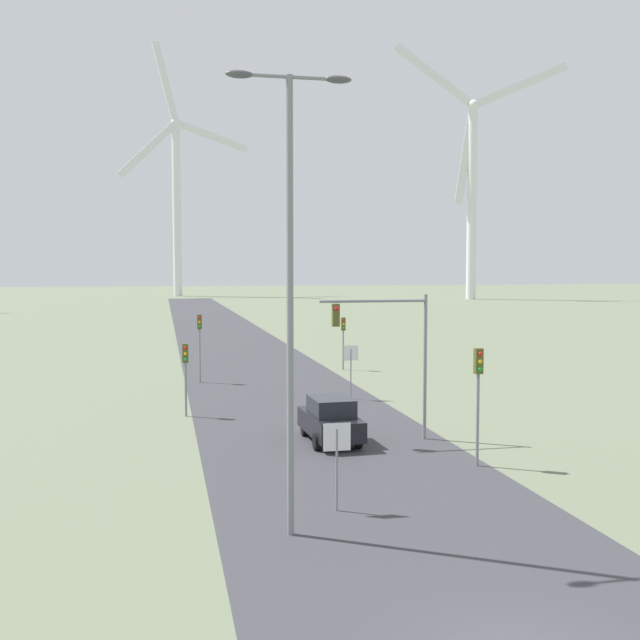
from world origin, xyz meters
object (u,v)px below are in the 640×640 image
object	(u,v)px
streetlamp	(290,257)
stop_sign_near	(337,450)
wind_turbine_center	(472,178)
traffic_light_post_near_left	(185,363)
traffic_light_post_mid_right	(343,331)
traffic_light_mast_overhead	(389,337)
car_approaching	(331,420)
traffic_light_post_mid_left	(200,333)
traffic_light_post_near_right	(478,380)
stop_sign_far	(351,362)
wind_turbine_left	(177,189)

from	to	relation	value
streetlamp	stop_sign_near	world-z (taller)	streetlamp
wind_turbine_center	traffic_light_post_near_left	bearing A→B (deg)	-118.54
stop_sign_near	traffic_light_post_near_left	bearing A→B (deg)	104.35
traffic_light_post_mid_right	traffic_light_mast_overhead	world-z (taller)	traffic_light_mast_overhead
wind_turbine_center	car_approaching	bearing A→B (deg)	-115.43
traffic_light_post_mid_left	traffic_light_post_near_right	bearing A→B (deg)	-68.36
stop_sign_far	traffic_light_post_mid_right	distance (m)	11.72
stop_sign_far	wind_turbine_center	size ratio (longest dim) A/B	0.05
traffic_light_mast_overhead	traffic_light_post_mid_right	bearing A→B (deg)	81.23
traffic_light_post_mid_left	wind_turbine_center	size ratio (longest dim) A/B	0.07
stop_sign_far	wind_turbine_center	bearing A→B (deg)	64.10
wind_turbine_left	wind_turbine_center	distance (m)	74.44
traffic_light_post_near_right	traffic_light_mast_overhead	bearing A→B (deg)	113.72
wind_turbine_left	streetlamp	bearing A→B (deg)	-90.22
stop_sign_near	car_approaching	size ratio (longest dim) A/B	0.61
wind_turbine_center	stop_sign_near	bearing A→B (deg)	-114.67
traffic_light_post_mid_left	traffic_light_post_near_left	bearing A→B (deg)	-96.32
traffic_light_post_mid_right	wind_turbine_left	distance (m)	149.02
traffic_light_post_near_left	wind_turbine_left	xyz separation A→B (m)	(2.89, 161.10, 25.02)
traffic_light_post_mid_left	traffic_light_mast_overhead	xyz separation A→B (m)	(6.72, -17.40, 1.17)
wind_turbine_left	wind_turbine_center	xyz separation A→B (m)	(65.97, -34.47, 0.31)
traffic_light_mast_overhead	wind_turbine_center	bearing A→B (deg)	65.44
stop_sign_near	stop_sign_far	xyz separation A→B (m)	(4.97, 17.92, 0.23)
wind_turbine_center	stop_sign_far	bearing A→B (deg)	-115.90
traffic_light_post_mid_left	streetlamp	bearing A→B (deg)	-87.84
stop_sign_far	traffic_light_post_mid_left	bearing A→B (deg)	134.90
traffic_light_post_near_right	stop_sign_near	bearing A→B (deg)	-147.83
traffic_light_post_near_right	wind_turbine_left	size ratio (longest dim) A/B	0.07
traffic_light_post_mid_right	wind_turbine_center	size ratio (longest dim) A/B	0.06
streetlamp	stop_sign_far	world-z (taller)	streetlamp
wind_turbine_center	traffic_light_post_mid_left	bearing A→B (deg)	-120.26
stop_sign_near	traffic_light_post_mid_right	xyz separation A→B (m)	(7.34, 29.38, 0.88)
traffic_light_post_mid_right	wind_turbine_center	distance (m)	128.68
streetlamp	car_approaching	xyz separation A→B (m)	(3.34, 10.05, -6.37)
traffic_light_post_mid_left	wind_turbine_center	xyz separation A→B (m)	(67.69, 116.03, 24.81)
traffic_light_post_near_right	wind_turbine_left	world-z (taller)	wind_turbine_left
traffic_light_post_mid_right	wind_turbine_center	world-z (taller)	wind_turbine_center
stop_sign_near	traffic_light_post_near_left	size ratio (longest dim) A/B	0.74
traffic_light_mast_overhead	wind_turbine_center	world-z (taller)	wind_turbine_center
stop_sign_far	traffic_light_post_mid_right	world-z (taller)	traffic_light_post_mid_right
stop_sign_far	traffic_light_post_mid_right	bearing A→B (deg)	78.32
traffic_light_post_mid_left	traffic_light_post_mid_right	world-z (taller)	traffic_light_post_mid_left
stop_sign_far	traffic_light_post_mid_left	world-z (taller)	traffic_light_post_mid_left
stop_sign_near	wind_turbine_center	xyz separation A→B (m)	(65.03, 141.60, 26.08)
traffic_light_mast_overhead	wind_turbine_center	size ratio (longest dim) A/B	0.10
traffic_light_mast_overhead	stop_sign_near	bearing A→B (deg)	-116.47
stop_sign_far	traffic_light_post_mid_left	xyz separation A→B (m)	(-7.62, 7.65, 1.04)
stop_sign_far	traffic_light_post_near_left	world-z (taller)	traffic_light_post_near_left
streetlamp	traffic_light_mast_overhead	bearing A→B (deg)	59.84
streetlamp	traffic_light_post_mid_right	distance (m)	32.61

